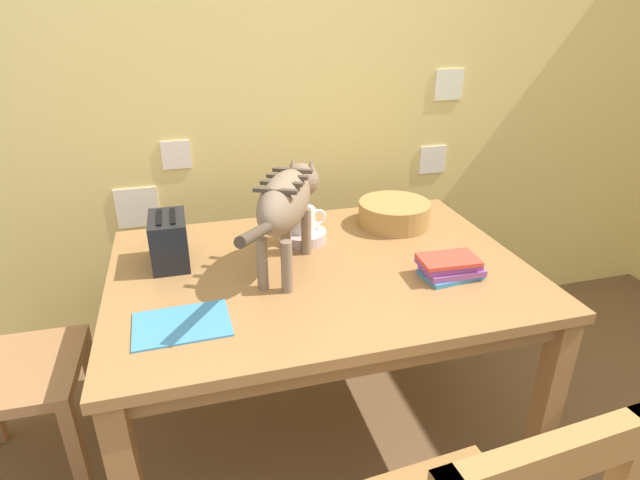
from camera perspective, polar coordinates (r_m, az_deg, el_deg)
wall_rear at (r=2.33m, az=-5.82°, el=17.13°), size 5.10×0.11×2.50m
dining_table at (r=1.80m, az=0.00°, el=-5.30°), size 1.39×0.99×0.74m
cat at (r=1.67m, az=-3.65°, el=4.36°), size 0.37×0.65×0.33m
saucer_bowl at (r=1.94m, az=-1.91°, el=0.49°), size 0.18×0.18×0.04m
coffee_mug at (r=1.91m, az=-1.84°, el=2.29°), size 0.14×0.09×0.09m
magazine at (r=1.50m, az=-15.09°, el=-9.01°), size 0.27×0.20×0.01m
book_stack at (r=1.73m, az=14.22°, el=-2.90°), size 0.21×0.14×0.07m
wicker_basket at (r=2.09m, az=8.22°, el=2.99°), size 0.29×0.29×0.10m
toaster at (r=1.81m, az=-16.39°, el=-0.06°), size 0.12×0.20×0.18m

